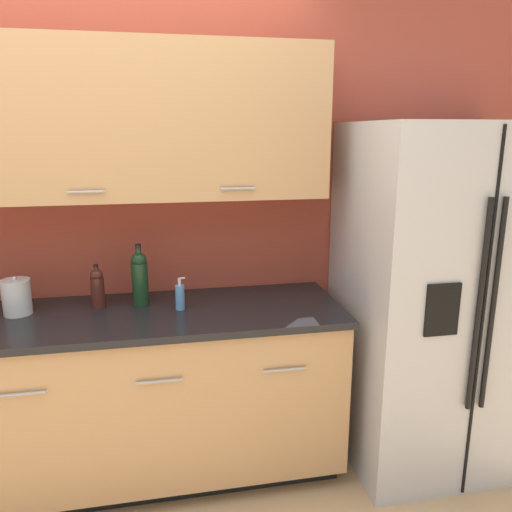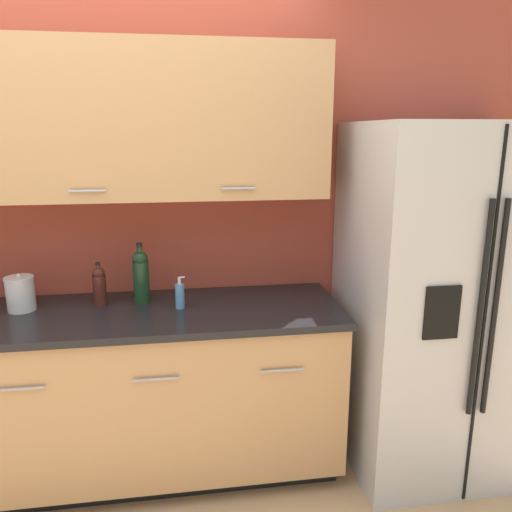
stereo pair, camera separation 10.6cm
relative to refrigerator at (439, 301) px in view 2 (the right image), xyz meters
name	(u,v)px [view 2 (the right image)]	position (x,y,z in m)	size (l,w,h in m)	color
wall_back	(83,193)	(-1.79, 0.37, 0.55)	(10.00, 0.39, 2.60)	#993D2D
counter_unit	(104,395)	(-1.72, 0.08, -0.44)	(2.37, 0.64, 0.90)	black
refrigerator	(439,301)	(0.00, 0.00, 0.00)	(0.91, 0.80, 1.79)	#B2B2B5
wine_bottle	(141,276)	(-1.51, 0.19, 0.15)	(0.08, 0.08, 0.31)	black
soap_dispenser	(180,296)	(-1.32, 0.08, 0.07)	(0.05, 0.05, 0.16)	#4C7FB2
oil_bottle	(99,285)	(-1.71, 0.18, 0.11)	(0.07, 0.07, 0.22)	#3D1914
steel_canister	(20,293)	(-2.08, 0.16, 0.09)	(0.13, 0.13, 0.18)	#B7B7BA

